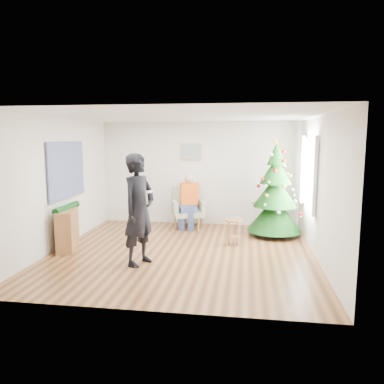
% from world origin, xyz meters
% --- Properties ---
extents(floor, '(5.00, 5.00, 0.00)m').
position_xyz_m(floor, '(0.00, 0.00, 0.00)').
color(floor, brown).
rests_on(floor, ground).
extents(ceiling, '(5.00, 5.00, 0.00)m').
position_xyz_m(ceiling, '(0.00, 0.00, 2.60)').
color(ceiling, white).
rests_on(ceiling, wall_back).
extents(wall_back, '(5.00, 0.00, 5.00)m').
position_xyz_m(wall_back, '(0.00, 2.50, 1.30)').
color(wall_back, silver).
rests_on(wall_back, floor).
extents(wall_front, '(5.00, 0.00, 5.00)m').
position_xyz_m(wall_front, '(0.00, -2.50, 1.30)').
color(wall_front, silver).
rests_on(wall_front, floor).
extents(wall_left, '(0.00, 5.00, 5.00)m').
position_xyz_m(wall_left, '(-2.50, 0.00, 1.30)').
color(wall_left, silver).
rests_on(wall_left, floor).
extents(wall_right, '(0.00, 5.00, 5.00)m').
position_xyz_m(wall_right, '(2.50, 0.00, 1.30)').
color(wall_right, silver).
rests_on(wall_right, floor).
extents(window_panel, '(0.04, 1.30, 1.40)m').
position_xyz_m(window_panel, '(2.47, 1.00, 1.50)').
color(window_panel, white).
rests_on(window_panel, wall_right).
extents(curtains, '(0.05, 1.75, 1.50)m').
position_xyz_m(curtains, '(2.44, 1.00, 1.50)').
color(curtains, white).
rests_on(curtains, wall_right).
extents(christmas_tree, '(1.21, 1.21, 2.19)m').
position_xyz_m(christmas_tree, '(1.84, 1.55, 0.98)').
color(christmas_tree, '#3F2816').
rests_on(christmas_tree, floor).
extents(stool, '(0.36, 0.36, 0.54)m').
position_xyz_m(stool, '(0.95, 0.68, 0.28)').
color(stool, brown).
rests_on(stool, floor).
extents(laptop, '(0.34, 0.28, 0.02)m').
position_xyz_m(laptop, '(0.95, 0.68, 0.55)').
color(laptop, silver).
rests_on(laptop, stool).
extents(armchair, '(0.90, 0.88, 1.00)m').
position_xyz_m(armchair, '(-0.22, 2.05, 0.37)').
color(armchair, '#949F80').
rests_on(armchair, floor).
extents(seated_person, '(0.52, 0.67, 1.31)m').
position_xyz_m(seated_person, '(-0.20, 2.00, 0.68)').
color(seated_person, navy).
rests_on(seated_person, armchair).
extents(standing_man, '(0.70, 0.83, 1.94)m').
position_xyz_m(standing_man, '(-0.63, -0.75, 0.97)').
color(standing_man, black).
rests_on(standing_man, floor).
extents(game_controller, '(0.08, 0.13, 0.04)m').
position_xyz_m(game_controller, '(-0.42, -0.78, 1.30)').
color(game_controller, white).
rests_on(game_controller, standing_man).
extents(console, '(0.58, 1.04, 0.80)m').
position_xyz_m(console, '(-2.33, -0.04, 0.40)').
color(console, brown).
rests_on(console, floor).
extents(garland, '(0.14, 0.90, 0.14)m').
position_xyz_m(garland, '(-2.33, -0.04, 0.82)').
color(garland, black).
rests_on(garland, console).
extents(tapestry, '(0.03, 1.50, 1.15)m').
position_xyz_m(tapestry, '(-2.46, 0.30, 1.55)').
color(tapestry, black).
rests_on(tapestry, wall_left).
extents(framed_picture, '(0.52, 0.05, 0.42)m').
position_xyz_m(framed_picture, '(-0.20, 2.46, 1.85)').
color(framed_picture, tan).
rests_on(framed_picture, wall_back).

